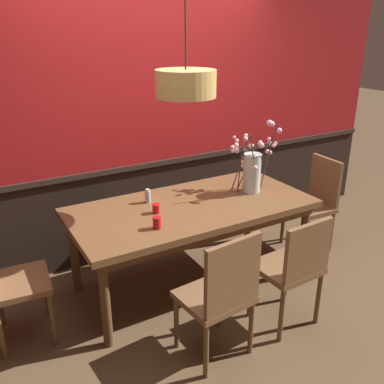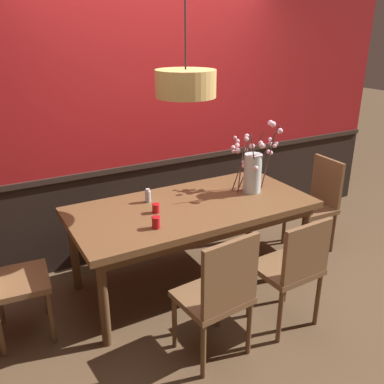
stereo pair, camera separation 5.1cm
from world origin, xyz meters
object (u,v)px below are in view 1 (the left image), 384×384
chair_near_side_left (222,292)px  pendant_lamp (186,84)px  chair_near_side_right (294,265)px  chair_far_side_right (172,190)px  chair_far_side_left (123,203)px  candle_holder_nearer_edge (156,208)px  candle_holder_nearer_center (157,223)px  dining_table (192,214)px  vase_with_blossoms (252,169)px  chair_head_west_end (7,276)px  chair_head_east_end (315,199)px  condiment_bottle (148,196)px

chair_near_side_left → pendant_lamp: pendant_lamp is taller
chair_near_side_right → chair_far_side_right: bearing=92.4°
chair_far_side_right → pendant_lamp: 1.57m
chair_far_side_left → candle_holder_nearer_edge: bearing=-92.8°
chair_far_side_left → pendant_lamp: 1.55m
chair_far_side_left → pendant_lamp: pendant_lamp is taller
chair_near_side_left → candle_holder_nearer_edge: bearing=92.5°
chair_near_side_left → candle_holder_nearer_edge: size_ratio=12.53×
chair_far_side_right → candle_holder_nearer_center: bearing=-121.8°
dining_table → vase_with_blossoms: bearing=1.1°
dining_table → chair_far_side_left: size_ratio=2.29×
chair_head_west_end → dining_table: bearing=-0.5°
dining_table → pendant_lamp: bearing=-165.1°
dining_table → chair_far_side_right: size_ratio=2.18×
dining_table → pendant_lamp: pendant_lamp is taller
chair_near_side_right → chair_head_east_end: 1.36m
condiment_bottle → candle_holder_nearer_center: bearing=-106.8°
chair_near_side_right → vase_with_blossoms: vase_with_blossoms is taller
chair_far_side_right → candle_holder_nearer_center: chair_far_side_right is taller
dining_table → chair_near_side_left: bearing=-108.1°
chair_head_west_end → chair_far_side_right: bearing=27.2°
chair_head_west_end → chair_head_east_end: size_ratio=1.00×
chair_far_side_left → candle_holder_nearer_edge: 0.93m
chair_far_side_right → dining_table: bearing=-107.0°
chair_far_side_left → chair_head_west_end: bearing=-144.0°
chair_near_side_left → candle_holder_nearer_center: 0.71m
chair_near_side_right → chair_head_east_end: chair_head_east_end is taller
chair_head_east_end → candle_holder_nearer_edge: size_ratio=12.38×
dining_table → chair_head_west_end: chair_head_west_end is taller
dining_table → chair_far_side_right: 0.96m
chair_near_side_right → candle_holder_nearer_center: size_ratio=9.86×
chair_far_side_left → vase_with_blossoms: vase_with_blossoms is taller
pendant_lamp → chair_far_side_right: bearing=69.8°
chair_far_side_right → chair_near_side_right: bearing=-87.6°
candle_holder_nearer_edge → dining_table: bearing=0.5°
chair_far_side_left → condiment_bottle: bearing=-91.0°
chair_far_side_right → candle_holder_nearer_edge: chair_far_side_right is taller
chair_far_side_left → candle_holder_nearer_edge: (-0.04, -0.88, 0.29)m
chair_near_side_left → vase_with_blossoms: 1.35m
dining_table → vase_with_blossoms: (0.63, 0.01, 0.28)m
chair_head_west_end → chair_far_side_left: 1.47m
chair_near_side_right → dining_table: bearing=112.2°
vase_with_blossoms → condiment_bottle: (-0.92, 0.22, -0.15)m
chair_head_east_end → candle_holder_nearer_edge: chair_head_east_end is taller
dining_table → vase_with_blossoms: 0.69m
chair_far_side_left → dining_table: bearing=-71.9°
vase_with_blossoms → condiment_bottle: bearing=166.7°
chair_near_side_right → chair_head_east_end: size_ratio=0.96×
chair_near_side_left → condiment_bottle: size_ratio=8.00×
candle_holder_nearer_center → condiment_bottle: size_ratio=0.77×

